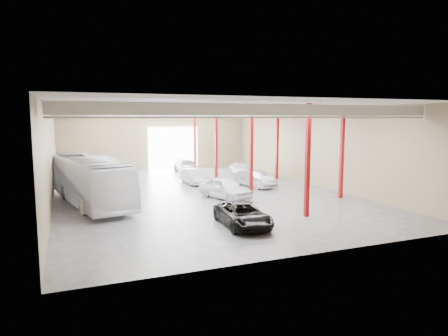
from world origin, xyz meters
TOP-DOWN VIEW (x-y plane):
  - depot_shell at (0.13, 0.48)m, footprint 22.12×32.12m
  - coach_bus at (-8.49, -1.11)m, footprint 5.23×12.61m
  - black_sedan at (-0.84, -10.60)m, footprint 2.53×5.00m
  - car_row_a at (1.13, -3.00)m, footprint 3.35×5.14m
  - car_row_b at (0.99, 4.50)m, footprint 1.58×4.23m
  - car_row_c at (2.50, 12.00)m, footprint 2.23×5.02m
  - car_right_near at (5.50, 0.89)m, footprint 2.49×4.85m
  - car_right_far at (7.48, 8.25)m, footprint 1.87×4.08m

SIDE VIEW (x-z plane):
  - black_sedan at x=-0.84m, z-range 0.00..1.35m
  - car_right_far at x=7.48m, z-range 0.00..1.36m
  - car_row_b at x=0.99m, z-range 0.00..1.38m
  - car_row_c at x=2.50m, z-range 0.00..1.43m
  - car_right_near at x=5.50m, z-range 0.00..1.52m
  - car_row_a at x=1.13m, z-range 0.00..1.63m
  - coach_bus at x=-8.49m, z-range 0.00..3.42m
  - depot_shell at x=0.13m, z-range 1.44..8.51m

